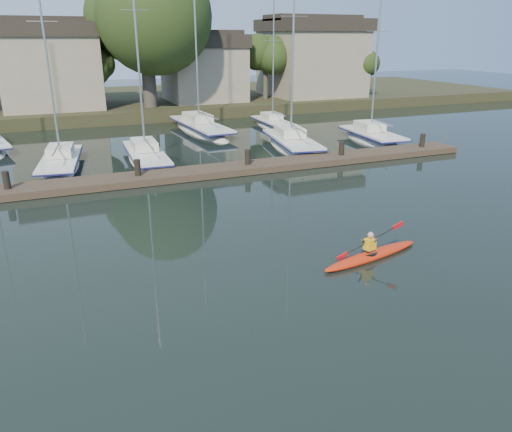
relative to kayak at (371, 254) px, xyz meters
name	(u,v)px	position (x,y,z in m)	size (l,w,h in m)	color
ground	(333,295)	(-2.51, -1.69, -0.16)	(160.00, 160.00, 0.00)	black
kayak	(371,254)	(0.00, 0.00, 0.00)	(4.27, 1.42, 1.36)	#B4180D
dock	(195,173)	(-2.51, 12.31, 0.04)	(34.00, 2.00, 1.80)	#4D3C2C
sailboat_1	(62,171)	(-8.99, 17.15, -0.35)	(3.17, 8.40, 13.41)	white
sailboat_2	(147,164)	(-4.22, 16.89, -0.34)	(2.42, 8.78, 14.41)	white
sailboat_3	(292,151)	(5.46, 16.79, -0.38)	(3.78, 9.09, 14.23)	white
sailboat_4	(371,144)	(11.76, 16.68, -0.37)	(3.01, 7.75, 12.85)	white
sailboat_6	(201,134)	(1.62, 24.99, -0.37)	(2.89, 11.18, 17.62)	white
sailboat_7	(273,129)	(7.75, 24.68, -0.34)	(2.21, 7.30, 11.66)	white
shore	(134,77)	(-0.90, 38.60, 3.06)	(90.00, 25.25, 12.75)	#2A371B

